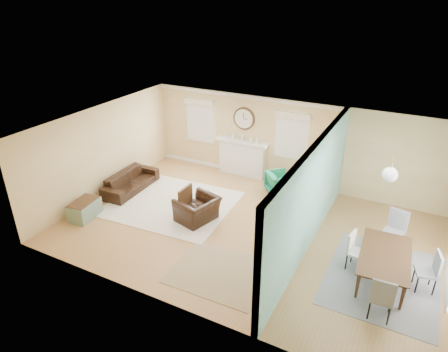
# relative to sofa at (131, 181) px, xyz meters

# --- Properties ---
(floor) EXTENTS (9.00, 9.00, 0.00)m
(floor) POSITION_rel_sofa_xyz_m (3.97, -0.39, -0.28)
(floor) COLOR #AE7645
(floor) RESTS_ON ground
(wall_back) EXTENTS (9.00, 0.02, 2.60)m
(wall_back) POSITION_rel_sofa_xyz_m (3.97, 2.61, 1.02)
(wall_back) COLOR tan
(wall_back) RESTS_ON ground
(wall_front) EXTENTS (9.00, 0.02, 2.60)m
(wall_front) POSITION_rel_sofa_xyz_m (3.97, -3.39, 1.02)
(wall_front) COLOR tan
(wall_front) RESTS_ON ground
(wall_left) EXTENTS (0.02, 6.00, 2.60)m
(wall_left) POSITION_rel_sofa_xyz_m (-0.53, -0.39, 1.02)
(wall_left) COLOR tan
(wall_left) RESTS_ON ground
(ceiling) EXTENTS (9.00, 6.00, 0.02)m
(ceiling) POSITION_rel_sofa_xyz_m (3.97, -0.39, 2.32)
(ceiling) COLOR white
(ceiling) RESTS_ON wall_back
(partition) EXTENTS (0.17, 6.00, 2.60)m
(partition) POSITION_rel_sofa_xyz_m (5.48, -0.11, 1.08)
(partition) COLOR tan
(partition) RESTS_ON ground
(fireplace) EXTENTS (1.70, 0.30, 1.17)m
(fireplace) POSITION_rel_sofa_xyz_m (2.47, 2.49, 0.32)
(fireplace) COLOR white
(fireplace) RESTS_ON ground
(wall_clock) EXTENTS (0.70, 0.07, 0.70)m
(wall_clock) POSITION_rel_sofa_xyz_m (2.47, 2.57, 1.57)
(wall_clock) COLOR #472D1A
(wall_clock) RESTS_ON wall_back
(window_left) EXTENTS (1.05, 0.13, 1.42)m
(window_left) POSITION_rel_sofa_xyz_m (0.92, 2.56, 1.38)
(window_left) COLOR white
(window_left) RESTS_ON wall_back
(window_right) EXTENTS (1.05, 0.13, 1.42)m
(window_right) POSITION_rel_sofa_xyz_m (4.02, 2.56, 1.38)
(window_right) COLOR white
(window_right) RESTS_ON wall_back
(pendant) EXTENTS (0.30, 0.30, 0.55)m
(pendant) POSITION_rel_sofa_xyz_m (6.97, -0.39, 1.92)
(pendant) COLOR gold
(pendant) RESTS_ON ceiling
(rug_cream) EXTENTS (3.48, 3.07, 0.02)m
(rug_cream) POSITION_rel_sofa_xyz_m (1.55, -0.15, -0.27)
(rug_cream) COLOR beige
(rug_cream) RESTS_ON floor
(rug_jute) EXTENTS (2.05, 1.69, 0.01)m
(rug_jute) POSITION_rel_sofa_xyz_m (4.14, -2.14, -0.28)
(rug_jute) COLOR tan
(rug_jute) RESTS_ON floor
(rug_grey) EXTENTS (2.19, 2.74, 0.01)m
(rug_grey) POSITION_rel_sofa_xyz_m (7.24, -0.75, -0.28)
(rug_grey) COLOR gray
(rug_grey) RESTS_ON floor
(sofa) EXTENTS (0.82, 1.95, 0.56)m
(sofa) POSITION_rel_sofa_xyz_m (0.00, 0.00, 0.00)
(sofa) COLOR black
(sofa) RESTS_ON floor
(eames_chair) EXTENTS (1.11, 1.20, 0.65)m
(eames_chair) POSITION_rel_sofa_xyz_m (2.63, -0.55, 0.04)
(eames_chair) COLOR black
(eames_chair) RESTS_ON floor
(green_chair) EXTENTS (0.97, 0.97, 0.63)m
(green_chair) POSITION_rel_sofa_xyz_m (3.96, 1.90, 0.03)
(green_chair) COLOR #1A7F53
(green_chair) RESTS_ON floor
(trunk) EXTENTS (0.60, 0.88, 0.48)m
(trunk) POSITION_rel_sofa_xyz_m (-0.06, -1.79, -0.04)
(trunk) COLOR gray
(trunk) RESTS_ON floor
(credenza) EXTENTS (0.50, 1.48, 0.80)m
(credenza) POSITION_rel_sofa_xyz_m (5.18, 0.62, 0.12)
(credenza) COLOR olive
(credenza) RESTS_ON floor
(tv) EXTENTS (0.25, 1.19, 0.68)m
(tv) POSITION_rel_sofa_xyz_m (5.17, 0.62, 0.86)
(tv) COLOR black
(tv) RESTS_ON credenza
(garden_stool) EXTENTS (0.32, 0.32, 0.47)m
(garden_stool) POSITION_rel_sofa_xyz_m (5.19, -0.37, -0.05)
(garden_stool) COLOR white
(garden_stool) RESTS_ON floor
(potted_plant) EXTENTS (0.43, 0.45, 0.39)m
(potted_plant) POSITION_rel_sofa_xyz_m (5.19, -0.37, 0.38)
(potted_plant) COLOR #337F33
(potted_plant) RESTS_ON garden_stool
(dining_table) EXTENTS (1.07, 1.80, 0.62)m
(dining_table) POSITION_rel_sofa_xyz_m (7.24, -0.75, 0.03)
(dining_table) COLOR #472D1A
(dining_table) RESTS_ON floor
(dining_chair_n) EXTENTS (0.52, 0.52, 0.97)m
(dining_chair_n) POSITION_rel_sofa_xyz_m (7.24, 0.43, 0.29)
(dining_chair_n) COLOR gray
(dining_chair_n) RESTS_ON floor
(dining_chair_s) EXTENTS (0.43, 0.43, 0.94)m
(dining_chair_s) POSITION_rel_sofa_xyz_m (7.31, -1.87, 0.27)
(dining_chair_s) COLOR gray
(dining_chair_s) RESTS_ON floor
(dining_chair_w) EXTENTS (0.44, 0.44, 0.86)m
(dining_chair_w) POSITION_rel_sofa_xyz_m (6.66, -0.67, 0.22)
(dining_chair_w) COLOR white
(dining_chair_w) RESTS_ON floor
(dining_chair_e) EXTENTS (0.47, 0.47, 0.88)m
(dining_chair_e) POSITION_rel_sofa_xyz_m (7.98, -0.70, 0.24)
(dining_chair_e) COLOR gray
(dining_chair_e) RESTS_ON floor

